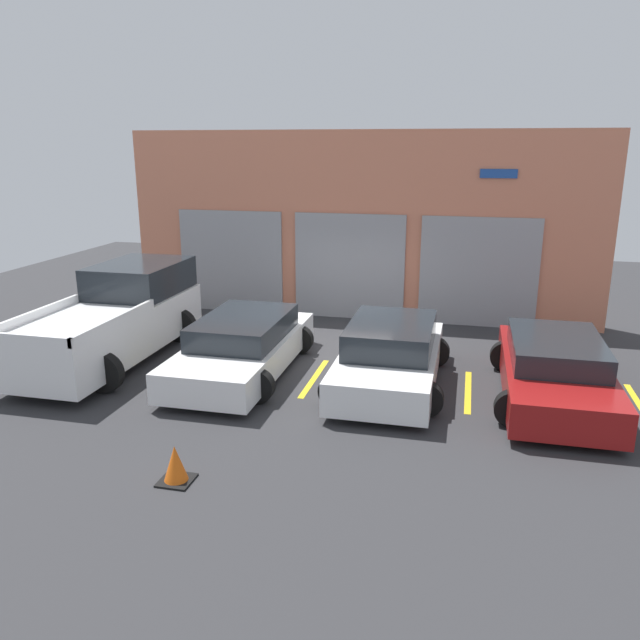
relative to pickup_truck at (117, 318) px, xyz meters
The scene contains 12 objects.
ground_plane 4.91m from the pickup_truck, 17.51° to the left, with size 28.00×28.00×0.00m, color #2D2D30.
shophouse_building 6.78m from the pickup_truck, 45.85° to the left, with size 12.78×0.68×4.99m.
pickup_truck is the anchor object (origin of this frame).
sedan_white 6.16m from the pickup_truck, ahead, with size 2.24×4.27×1.27m.
sedan_side 3.10m from the pickup_truck, ahead, with size 2.27×4.71×1.19m.
van_right 9.23m from the pickup_truck, ahead, with size 2.24×4.50×1.17m.
parking_stripe_far_left 1.80m from the pickup_truck, 168.52° to the right, with size 0.12×2.20×0.01m, color gold.
parking_stripe_left 1.80m from the pickup_truck, 11.48° to the right, with size 0.12×2.20×0.01m, color gold.
parking_stripe_centre 4.70m from the pickup_truck, ahead, with size 0.12×2.20×0.01m, color gold.
parking_stripe_right 7.74m from the pickup_truck, ahead, with size 0.12×2.20×0.01m, color gold.
parking_stripe_far_right 10.79m from the pickup_truck, ahead, with size 0.12×2.20×0.01m, color gold.
traffic_cone 6.02m from the pickup_truck, 51.97° to the right, with size 0.47×0.47×0.55m.
Camera 1 is at (2.90, -13.37, 4.61)m, focal length 35.00 mm.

